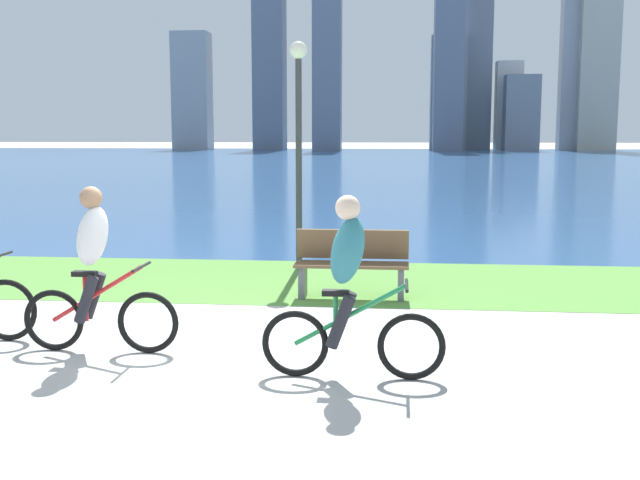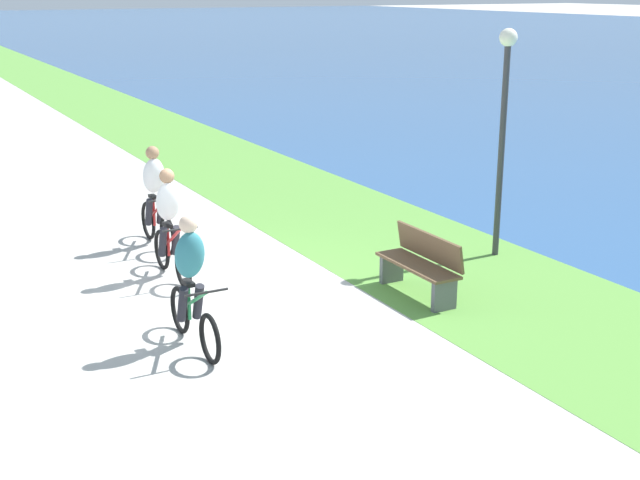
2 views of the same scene
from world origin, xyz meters
TOP-DOWN VIEW (x-y plane):
  - ground_plane at (0.00, 0.00)m, footprint 300.00×300.00m
  - grass_strip_bayside at (0.00, 3.49)m, footprint 120.00×3.44m
  - cyclist_lead at (1.45, -1.04)m, footprint 1.64×0.52m
  - cyclist_trailing at (-1.11, -0.45)m, footprint 1.60×0.52m
  - cyclist_distant_rear at (-2.76, -0.14)m, footprint 1.68×0.52m
  - bench_near_path at (1.27, 2.40)m, footprint 1.50×0.47m
  - lamppost_tall at (0.28, 4.56)m, footprint 0.28×0.28m

SIDE VIEW (x-z plane):
  - ground_plane at x=0.00m, z-range 0.00..0.00m
  - grass_strip_bayside at x=0.00m, z-range 0.00..0.01m
  - bench_near_path at x=1.27m, z-range 0.00..0.90m
  - cyclist_lead at x=1.45m, z-range 0.00..1.65m
  - cyclist_trailing at x=-1.11m, z-range 0.00..1.66m
  - cyclist_distant_rear at x=-2.76m, z-range -0.01..1.69m
  - lamppost_tall at x=0.28m, z-range 0.58..4.17m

